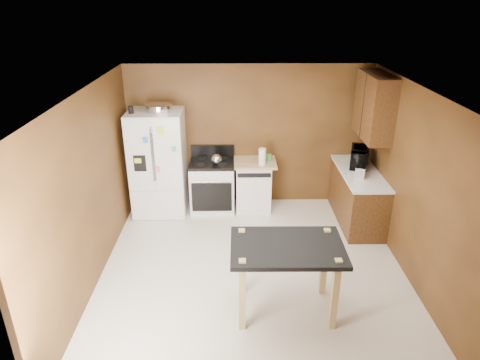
{
  "coord_description": "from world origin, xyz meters",
  "views": [
    {
      "loc": [
        -0.25,
        -4.94,
        3.58
      ],
      "look_at": [
        -0.17,
        0.85,
        1.02
      ],
      "focal_mm": 32.0,
      "sensor_mm": 36.0,
      "label": 1
    }
  ],
  "objects_px": {
    "kettle": "(216,159)",
    "microwave": "(359,158)",
    "roasting_pan": "(159,107)",
    "paper_towel": "(262,157)",
    "pen_cup": "(131,110)",
    "refrigerator": "(158,163)",
    "gas_range": "(213,185)",
    "dishwasher": "(253,184)",
    "green_canister": "(269,157)",
    "island": "(287,255)",
    "toaster": "(361,171)"
  },
  "relations": [
    {
      "from": "pen_cup",
      "to": "gas_range",
      "type": "xyz_separation_m",
      "value": [
        1.25,
        0.18,
        -1.4
      ]
    },
    {
      "from": "roasting_pan",
      "to": "green_canister",
      "type": "height_order",
      "value": "roasting_pan"
    },
    {
      "from": "kettle",
      "to": "microwave",
      "type": "relative_size",
      "value": 0.35
    },
    {
      "from": "toaster",
      "to": "island",
      "type": "bearing_deg",
      "value": -100.71
    },
    {
      "from": "kettle",
      "to": "refrigerator",
      "type": "height_order",
      "value": "refrigerator"
    },
    {
      "from": "microwave",
      "to": "green_canister",
      "type": "bearing_deg",
      "value": 94.43
    },
    {
      "from": "microwave",
      "to": "roasting_pan",
      "type": "bearing_deg",
      "value": 102.45
    },
    {
      "from": "paper_towel",
      "to": "kettle",
      "type": "bearing_deg",
      "value": -178.73
    },
    {
      "from": "refrigerator",
      "to": "gas_range",
      "type": "height_order",
      "value": "refrigerator"
    },
    {
      "from": "microwave",
      "to": "gas_range",
      "type": "relative_size",
      "value": 0.47
    },
    {
      "from": "microwave",
      "to": "gas_range",
      "type": "xyz_separation_m",
      "value": [
        -2.47,
        0.23,
        -0.58
      ]
    },
    {
      "from": "roasting_pan",
      "to": "toaster",
      "type": "xyz_separation_m",
      "value": [
        3.22,
        -0.66,
        -0.87
      ]
    },
    {
      "from": "refrigerator",
      "to": "dishwasher",
      "type": "xyz_separation_m",
      "value": [
        1.63,
        0.09,
        -0.45
      ]
    },
    {
      "from": "roasting_pan",
      "to": "paper_towel",
      "type": "height_order",
      "value": "roasting_pan"
    },
    {
      "from": "roasting_pan",
      "to": "green_canister",
      "type": "bearing_deg",
      "value": 2.96
    },
    {
      "from": "paper_towel",
      "to": "refrigerator",
      "type": "xyz_separation_m",
      "value": [
        -1.77,
        0.06,
        -0.13
      ]
    },
    {
      "from": "green_canister",
      "to": "dishwasher",
      "type": "height_order",
      "value": "green_canister"
    },
    {
      "from": "kettle",
      "to": "green_canister",
      "type": "xyz_separation_m",
      "value": [
        0.9,
        0.22,
        -0.05
      ]
    },
    {
      "from": "refrigerator",
      "to": "dishwasher",
      "type": "bearing_deg",
      "value": 2.99
    },
    {
      "from": "roasting_pan",
      "to": "pen_cup",
      "type": "xyz_separation_m",
      "value": [
        -0.42,
        -0.16,
        0.0
      ]
    },
    {
      "from": "pen_cup",
      "to": "microwave",
      "type": "height_order",
      "value": "pen_cup"
    },
    {
      "from": "island",
      "to": "dishwasher",
      "type": "bearing_deg",
      "value": 95.69
    },
    {
      "from": "toaster",
      "to": "green_canister",
      "type": "bearing_deg",
      "value": 175.56
    },
    {
      "from": "green_canister",
      "to": "island",
      "type": "bearing_deg",
      "value": -89.94
    },
    {
      "from": "paper_towel",
      "to": "gas_range",
      "type": "xyz_separation_m",
      "value": [
        -0.86,
        0.12,
        -0.57
      ]
    },
    {
      "from": "pen_cup",
      "to": "gas_range",
      "type": "bearing_deg",
      "value": 7.98
    },
    {
      "from": "paper_towel",
      "to": "microwave",
      "type": "distance_m",
      "value": 1.61
    },
    {
      "from": "kettle",
      "to": "gas_range",
      "type": "distance_m",
      "value": 0.55
    },
    {
      "from": "kettle",
      "to": "green_canister",
      "type": "height_order",
      "value": "kettle"
    },
    {
      "from": "pen_cup",
      "to": "kettle",
      "type": "distance_m",
      "value": 1.6
    },
    {
      "from": "microwave",
      "to": "paper_towel",
      "type": "bearing_deg",
      "value": 102.29
    },
    {
      "from": "dishwasher",
      "to": "island",
      "type": "relative_size",
      "value": 0.68
    },
    {
      "from": "roasting_pan",
      "to": "dishwasher",
      "type": "height_order",
      "value": "roasting_pan"
    },
    {
      "from": "toaster",
      "to": "gas_range",
      "type": "distance_m",
      "value": 2.53
    },
    {
      "from": "microwave",
      "to": "gas_range",
      "type": "distance_m",
      "value": 2.55
    },
    {
      "from": "gas_range",
      "to": "microwave",
      "type": "bearing_deg",
      "value": -5.29
    },
    {
      "from": "toaster",
      "to": "refrigerator",
      "type": "relative_size",
      "value": 0.13
    },
    {
      "from": "refrigerator",
      "to": "gas_range",
      "type": "distance_m",
      "value": 1.01
    },
    {
      "from": "roasting_pan",
      "to": "green_canister",
      "type": "distance_m",
      "value": 2.04
    },
    {
      "from": "microwave",
      "to": "pen_cup",
      "type": "bearing_deg",
      "value": 105.31
    },
    {
      "from": "kettle",
      "to": "microwave",
      "type": "xyz_separation_m",
      "value": [
        2.39,
        -0.09,
        0.05
      ]
    },
    {
      "from": "pen_cup",
      "to": "dishwasher",
      "type": "relative_size",
      "value": 0.13
    },
    {
      "from": "pen_cup",
      "to": "refrigerator",
      "type": "bearing_deg",
      "value": 18.52
    },
    {
      "from": "paper_towel",
      "to": "island",
      "type": "xyz_separation_m",
      "value": [
        0.13,
        -2.57,
        -0.25
      ]
    },
    {
      "from": "green_canister",
      "to": "dishwasher",
      "type": "bearing_deg",
      "value": -168.65
    },
    {
      "from": "green_canister",
      "to": "gas_range",
      "type": "distance_m",
      "value": 1.1
    },
    {
      "from": "roasting_pan",
      "to": "paper_towel",
      "type": "bearing_deg",
      "value": -3.52
    },
    {
      "from": "green_canister",
      "to": "refrigerator",
      "type": "distance_m",
      "value": 1.9
    },
    {
      "from": "gas_range",
      "to": "dishwasher",
      "type": "relative_size",
      "value": 1.24
    },
    {
      "from": "kettle",
      "to": "paper_towel",
      "type": "distance_m",
      "value": 0.78
    }
  ]
}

